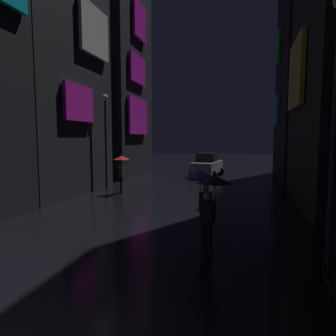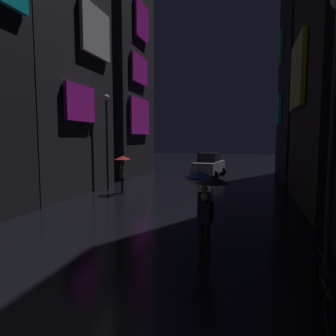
{
  "view_description": "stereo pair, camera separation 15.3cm",
  "coord_description": "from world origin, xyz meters",
  "px_view_note": "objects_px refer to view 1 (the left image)",
  "views": [
    {
      "loc": [
        3.14,
        -2.02,
        3.07
      ],
      "look_at": [
        0.0,
        10.02,
        1.85
      ],
      "focal_mm": 32.0,
      "sensor_mm": 36.0,
      "label": 1
    },
    {
      "loc": [
        3.29,
        -1.98,
        3.07
      ],
      "look_at": [
        0.0,
        10.02,
        1.85
      ],
      "focal_mm": 32.0,
      "sensor_mm": 36.0,
      "label": 2
    }
  ],
  "objects_px": {
    "pedestrian_midstreet_centre_red": "(121,164)",
    "car_distant": "(207,165)",
    "pedestrian_foreground_right_black": "(212,193)",
    "streetlamp_left_far": "(106,131)",
    "bicycle_parked_at_storefront": "(328,292)",
    "pedestrian_far_right_blue": "(202,186)"
  },
  "relations": [
    {
      "from": "pedestrian_midstreet_centre_red",
      "to": "car_distant",
      "type": "xyz_separation_m",
      "value": [
        3.69,
        8.76,
        -0.74
      ]
    },
    {
      "from": "pedestrian_foreground_right_black",
      "to": "streetlamp_left_far",
      "type": "bearing_deg",
      "value": 129.96
    },
    {
      "from": "pedestrian_midstreet_centre_red",
      "to": "pedestrian_foreground_right_black",
      "type": "relative_size",
      "value": 1.0
    },
    {
      "from": "pedestrian_midstreet_centre_red",
      "to": "streetlamp_left_far",
      "type": "xyz_separation_m",
      "value": [
        -1.43,
        1.02,
        1.86
      ]
    },
    {
      "from": "pedestrian_midstreet_centre_red",
      "to": "bicycle_parked_at_storefront",
      "type": "distance_m",
      "value": 12.87
    },
    {
      "from": "pedestrian_far_right_blue",
      "to": "car_distant",
      "type": "bearing_deg",
      "value": 96.6
    },
    {
      "from": "pedestrian_far_right_blue",
      "to": "car_distant",
      "type": "distance_m",
      "value": 15.47
    },
    {
      "from": "pedestrian_far_right_blue",
      "to": "pedestrian_foreground_right_black",
      "type": "distance_m",
      "value": 1.2
    },
    {
      "from": "streetlamp_left_far",
      "to": "car_distant",
      "type": "bearing_deg",
      "value": 56.54
    },
    {
      "from": "pedestrian_midstreet_centre_red",
      "to": "pedestrian_foreground_right_black",
      "type": "height_order",
      "value": "same"
    },
    {
      "from": "car_distant",
      "to": "streetlamp_left_far",
      "type": "height_order",
      "value": "streetlamp_left_far"
    },
    {
      "from": "pedestrian_midstreet_centre_red",
      "to": "pedestrian_far_right_blue",
      "type": "distance_m",
      "value": 8.56
    },
    {
      "from": "pedestrian_foreground_right_black",
      "to": "car_distant",
      "type": "distance_m",
      "value": 16.64
    },
    {
      "from": "pedestrian_foreground_right_black",
      "to": "bicycle_parked_at_storefront",
      "type": "bearing_deg",
      "value": -43.18
    },
    {
      "from": "pedestrian_foreground_right_black",
      "to": "car_distant",
      "type": "bearing_deg",
      "value": 97.6
    },
    {
      "from": "pedestrian_foreground_right_black",
      "to": "bicycle_parked_at_storefront",
      "type": "xyz_separation_m",
      "value": [
        2.28,
        -2.14,
        -1.28
      ]
    },
    {
      "from": "pedestrian_midstreet_centre_red",
      "to": "bicycle_parked_at_storefront",
      "type": "relative_size",
      "value": 1.16
    },
    {
      "from": "pedestrian_midstreet_centre_red",
      "to": "pedestrian_foreground_right_black",
      "type": "bearing_deg",
      "value": -52.65
    },
    {
      "from": "pedestrian_far_right_blue",
      "to": "pedestrian_midstreet_centre_red",
      "type": "bearing_deg",
      "value": 129.65
    },
    {
      "from": "pedestrian_far_right_blue",
      "to": "pedestrian_foreground_right_black",
      "type": "xyz_separation_m",
      "value": [
        0.42,
        -1.12,
        0.0
      ]
    },
    {
      "from": "pedestrian_midstreet_centre_red",
      "to": "streetlamp_left_far",
      "type": "distance_m",
      "value": 2.56
    },
    {
      "from": "bicycle_parked_at_storefront",
      "to": "car_distant",
      "type": "distance_m",
      "value": 19.16
    }
  ]
}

